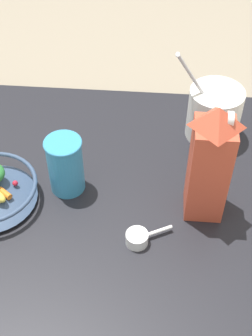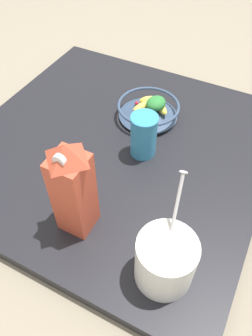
% 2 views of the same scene
% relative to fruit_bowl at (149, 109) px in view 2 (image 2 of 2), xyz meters
% --- Properties ---
extents(ground_plane, '(6.00, 6.00, 0.00)m').
position_rel_fruit_bowl_xyz_m(ground_plane, '(-0.04, -0.17, -0.08)').
color(ground_plane, gray).
extents(countertop, '(0.95, 0.95, 0.04)m').
position_rel_fruit_bowl_xyz_m(countertop, '(-0.04, -0.17, -0.06)').
color(countertop, black).
rests_on(countertop, ground_plane).
extents(fruit_bowl, '(0.22, 0.22, 0.09)m').
position_rel_fruit_bowl_xyz_m(fruit_bowl, '(0.00, 0.00, 0.00)').
color(fruit_bowl, '#384C6B').
rests_on(fruit_bowl, countertop).
extents(milk_carton, '(0.08, 0.08, 0.29)m').
position_rel_fruit_bowl_xyz_m(milk_carton, '(0.02, -0.48, 0.11)').
color(milk_carton, '#CC4C33').
rests_on(milk_carton, countertop).
extents(yogurt_tub, '(0.14, 0.18, 0.26)m').
position_rel_fruit_bowl_xyz_m(yogurt_tub, '(0.27, -0.51, 0.04)').
color(yogurt_tub, white).
rests_on(yogurt_tub, countertop).
extents(drinking_cup, '(0.09, 0.09, 0.14)m').
position_rel_fruit_bowl_xyz_m(drinking_cup, '(0.06, -0.17, 0.04)').
color(drinking_cup, '#3893C6').
rests_on(drinking_cup, countertop).
extents(measuring_scoop, '(0.07, 0.10, 0.03)m').
position_rel_fruit_bowl_xyz_m(measuring_scoop, '(-0.09, -0.34, -0.02)').
color(measuring_scoop, white).
rests_on(measuring_scoop, countertop).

